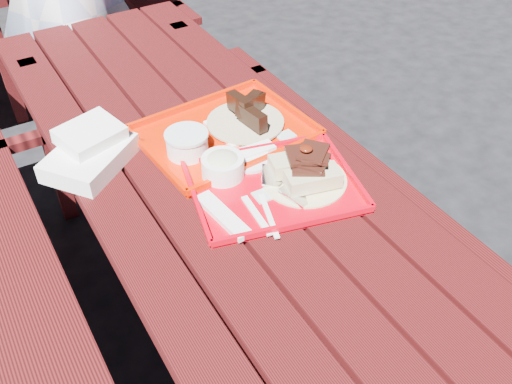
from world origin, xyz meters
TOP-DOWN VIEW (x-y plane):
  - ground at (0.00, 0.00)m, footprint 60.00×60.00m
  - picnic_table_near at (-0.00, 0.00)m, footprint 1.41×2.40m
  - near_tray at (0.09, -0.08)m, footprint 0.50×0.42m
  - far_tray at (0.08, 0.18)m, footprint 0.51×0.41m
  - white_cloth at (-0.29, 0.26)m, footprint 0.30×0.28m

SIDE VIEW (x-z plane):
  - ground at x=0.00m, z-range 0.00..0.00m
  - picnic_table_near at x=0.00m, z-range 0.19..0.94m
  - far_tray at x=0.08m, z-range 0.73..0.81m
  - near_tray at x=0.09m, z-range 0.71..0.85m
  - white_cloth at x=-0.29m, z-range 0.74..0.84m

